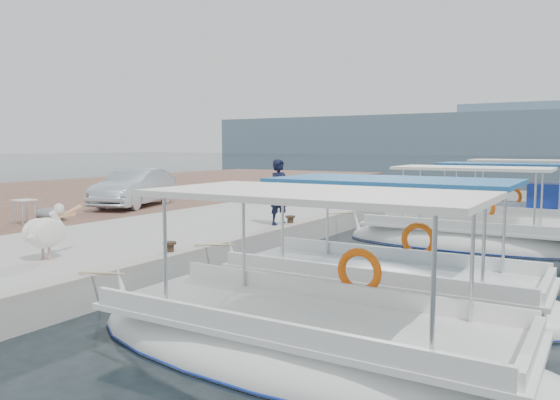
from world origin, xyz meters
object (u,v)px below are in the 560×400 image
(fishing_caique_a, at_px, (304,351))
(fishing_caique_b, at_px, (382,296))
(pelican, at_px, (47,231))
(fishing_caique_c, at_px, (464,242))
(fisherman, at_px, (280,192))
(fishing_caique_d, at_px, (500,222))
(fishing_caique_e, at_px, (514,208))
(parked_car, at_px, (135,188))

(fishing_caique_a, relative_size, fishing_caique_b, 1.02)
(fishing_caique_b, xyz_separation_m, pelican, (-6.34, -2.16, 0.95))
(fishing_caique_c, height_order, fisherman, fisherman)
(fisherman, bearing_deg, pelican, -175.74)
(fishing_caique_b, height_order, fishing_caique_d, same)
(fishing_caique_a, distance_m, fishing_caique_e, 19.45)
(fishing_caique_b, bearing_deg, fishing_caique_c, 90.12)
(fishing_caique_b, height_order, pelican, fishing_caique_b)
(fishing_caique_a, xyz_separation_m, fisherman, (-4.90, 7.53, 1.34))
(fishing_caique_b, relative_size, fishing_caique_d, 0.96)
(fishing_caique_d, relative_size, pelican, 4.96)
(fishing_caique_a, distance_m, pelican, 6.53)
(fishing_caique_c, relative_size, fishing_caique_e, 1.02)
(fishing_caique_a, relative_size, fishing_caique_e, 1.05)
(fishing_caique_a, xyz_separation_m, fishing_caique_e, (-0.15, 19.45, 0.00))
(fishing_caique_b, distance_m, pelican, 6.76)
(pelican, bearing_deg, fishing_caique_c, 53.89)
(fishing_caique_c, distance_m, fisherman, 5.39)
(fishing_caique_c, height_order, fishing_caique_d, same)
(fishing_caique_d, distance_m, pelican, 14.50)
(fishing_caique_d, height_order, fishing_caique_e, same)
(fishing_caique_c, xyz_separation_m, pelican, (-6.32, -8.67, 0.95))
(fishing_caique_c, height_order, pelican, fishing_caique_c)
(fishing_caique_b, height_order, parked_car, fishing_caique_b)
(fishing_caique_b, xyz_separation_m, fisherman, (-4.84, 4.50, 1.34))
(fishing_caique_a, relative_size, fisherman, 3.60)
(fishing_caique_e, bearing_deg, fishing_caique_b, -89.70)
(fishing_caique_b, distance_m, fishing_caique_c, 6.51)
(fishing_caique_e, distance_m, fisherman, 12.90)
(fishing_caique_e, relative_size, pelican, 4.62)
(fishing_caique_d, xyz_separation_m, parked_car, (-12.40, -4.86, 1.03))
(fishing_caique_d, bearing_deg, pelican, -117.14)
(fishing_caique_a, xyz_separation_m, fishing_caique_b, (-0.06, 3.03, 0.00))
(parked_car, bearing_deg, fishing_caique_d, 3.23)
(fishing_caique_e, distance_m, pelican, 19.62)
(pelican, xyz_separation_m, fisherman, (1.50, 6.66, 0.39))
(fishing_caique_e, bearing_deg, parked_car, -138.78)
(fishing_caique_b, distance_m, parked_car, 13.52)
(fishing_caique_a, bearing_deg, pelican, 172.26)
(fishing_caique_b, bearing_deg, parked_car, 154.20)
(fishing_caique_a, height_order, fishing_caique_e, same)
(fisherman, xyz_separation_m, parked_car, (-7.29, 1.36, -0.24))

